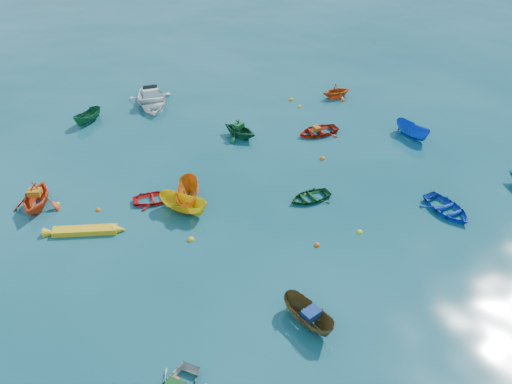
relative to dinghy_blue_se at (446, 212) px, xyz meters
name	(u,v)px	position (x,y,z in m)	size (l,w,h in m)	color
ground	(285,250)	(-10.16, -0.27, 0.00)	(160.00, 160.00, 0.00)	#093F48
sampan_brown_mid	(308,323)	(-10.85, -5.12, 0.00)	(1.12, 2.97, 1.15)	brown
dinghy_blue_se	(446,212)	(0.00, 0.00, 0.00)	(2.27, 3.18, 0.66)	#0E37B2
dinghy_orange_w	(39,207)	(-22.70, 7.75, 0.00)	(2.75, 3.19, 1.68)	#E64515
sampan_yellow_mid	(184,211)	(-14.58, 4.68, 0.00)	(1.19, 3.17, 1.23)	yellow
dinghy_green_e	(309,199)	(-7.14, 3.56, 0.00)	(1.87, 2.62, 0.54)	#0F4319
dinghy_red_nw	(156,200)	(-16.01, 6.27, 0.00)	(1.89, 2.65, 0.55)	red
sampan_orange_n	(189,203)	(-14.15, 5.43, 0.00)	(1.28, 3.39, 1.31)	orange
dinghy_green_n	(240,137)	(-9.01, 12.20, 0.00)	(2.39, 2.77, 1.46)	#124D29
dinghy_red_ne	(317,134)	(-3.41, 10.94, 0.00)	(2.23, 3.11, 0.65)	#AA210E
sampan_blue_far	(411,136)	(2.96, 8.49, 0.00)	(1.11, 2.95, 1.14)	blue
dinghy_orange_far	(336,97)	(0.60, 16.27, 0.00)	(2.17, 2.52, 1.33)	#CA4D13
sampan_green_far	(89,122)	(-19.38, 17.94, 0.00)	(1.01, 2.69, 1.04)	#14562E
kayak_yellow	(86,233)	(-20.15, 4.44, 0.00)	(0.63, 4.18, 0.43)	#EDB015
motorboat_white	(152,105)	(-14.35, 19.50, 0.00)	(3.53, 4.93, 1.62)	silver
tarp_blue_a	(311,314)	(-10.80, -5.26, 0.76)	(0.75, 0.57, 0.37)	navy
tarp_orange_a	(35,192)	(-22.69, 7.80, 1.02)	(0.73, 0.56, 0.36)	#CB6C14
tarp_green_b	(238,126)	(-9.07, 12.28, 0.90)	(0.71, 0.54, 0.35)	#134D1F
tarp_orange_b	(317,128)	(-3.51, 10.93, 0.46)	(0.57, 0.43, 0.28)	#B24F12
buoy_or_a	(176,381)	(-17.04, -6.21, 0.00)	(0.32, 0.32, 0.32)	#FB610D
buoy_ye_a	(360,232)	(-5.70, -0.16, 0.00)	(0.32, 0.32, 0.32)	yellow
buoy_or_b	(317,245)	(-8.38, -0.43, 0.00)	(0.33, 0.33, 0.33)	#D3570B
buoy_ye_b	(58,204)	(-21.64, 7.65, 0.00)	(0.30, 0.30, 0.30)	yellow
buoy_or_c	(98,210)	(-19.36, 6.33, 0.00)	(0.31, 0.31, 0.31)	#EF600C
buoy_ye_c	(191,240)	(-14.72, 2.07, 0.00)	(0.37, 0.37, 0.37)	gold
buoy_or_d	(323,159)	(-4.51, 7.56, 0.00)	(0.37, 0.37, 0.37)	#FF5C0D
buoy_ye_d	(188,188)	(-13.90, 6.95, 0.00)	(0.35, 0.35, 0.35)	yellow
buoy_or_e	(291,100)	(-3.21, 16.90, 0.00)	(0.39, 0.39, 0.39)	orange
buoy_ye_e	(300,107)	(-3.01, 15.49, 0.00)	(0.33, 0.33, 0.33)	gold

